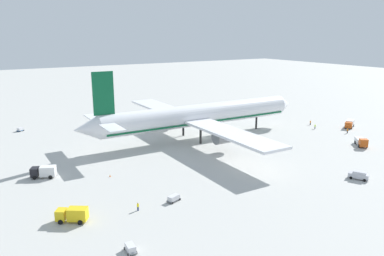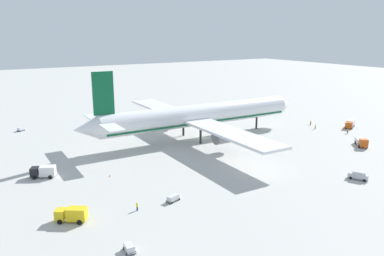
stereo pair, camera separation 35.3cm
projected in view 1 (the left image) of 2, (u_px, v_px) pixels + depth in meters
ground_plane at (200, 138)px, 124.99m from camera, size 600.00×600.00×0.00m
airliner at (197, 116)px, 122.39m from camera, size 80.50×79.53×23.42m
service_truck_0 at (44, 171)px, 90.27m from camera, size 6.13×4.55×2.76m
service_truck_1 at (350, 123)px, 138.75m from camera, size 7.08×5.24×2.55m
service_truck_3 at (361, 142)px, 115.76m from camera, size 5.97×6.53×2.72m
service_truck_4 at (73, 214)px, 68.92m from camera, size 5.84×4.86×2.72m
service_van at (359, 175)px, 89.32m from camera, size 3.68×4.86×1.97m
baggage_cart_0 at (174, 198)px, 77.59m from camera, size 3.64×2.33×1.28m
baggage_cart_1 at (20, 129)px, 133.42m from camera, size 2.76×2.48×1.26m
baggage_cart_2 at (130, 248)px, 59.59m from camera, size 1.71×3.20×1.25m
ground_worker_0 at (138, 207)px, 73.51m from camera, size 0.41×0.41×1.61m
ground_worker_1 at (310, 123)px, 142.51m from camera, size 0.40×0.40×1.73m
ground_worker_3 at (347, 131)px, 130.59m from camera, size 0.53×0.53×1.79m
ground_worker_4 at (315, 126)px, 136.65m from camera, size 0.49×0.49×1.73m
traffic_cone_0 at (204, 110)px, 168.47m from camera, size 0.36×0.36×0.55m
traffic_cone_1 at (110, 176)px, 91.02m from camera, size 0.36×0.36×0.55m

